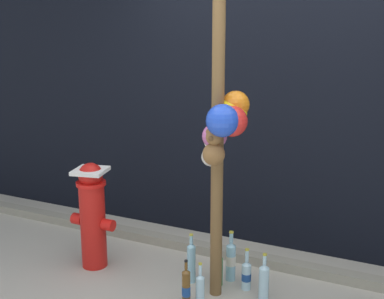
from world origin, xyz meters
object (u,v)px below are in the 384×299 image
object	(u,v)px
bottle_5	(246,274)
bottle_1	(219,268)
fire_hydrant	(92,213)
bottle_0	(231,260)
bottle_4	(264,281)
bottle_6	(200,289)
bottle_2	(186,288)
memorial_post	(223,102)
bottle_3	(191,262)

from	to	relation	value
bottle_5	bottle_1	bearing A→B (deg)	-172.26
fire_hydrant	bottle_1	xyz separation A→B (m)	(1.05, 0.14, -0.33)
fire_hydrant	bottle_0	xyz separation A→B (m)	(1.10, 0.26, -0.30)
bottle_4	bottle_5	xyz separation A→B (m)	(-0.16, 0.08, -0.03)
bottle_0	bottle_5	size ratio (longest dim) A/B	1.23
bottle_1	bottle_6	world-z (taller)	bottle_1
bottle_2	bottle_6	xyz separation A→B (m)	(0.09, 0.05, -0.01)
bottle_4	bottle_6	size ratio (longest dim) A/B	1.08
memorial_post	bottle_1	bearing A→B (deg)	115.09
fire_hydrant	bottle_4	xyz separation A→B (m)	(1.42, 0.09, -0.32)
bottle_1	bottle_4	size ratio (longest dim) A/B	0.95
bottle_0	bottle_1	bearing A→B (deg)	-114.80
memorial_post	bottle_5	distance (m)	1.33
bottle_2	bottle_4	distance (m)	0.57
bottle_3	bottle_6	distance (m)	0.35
fire_hydrant	bottle_4	distance (m)	1.46
bottle_3	bottle_6	size ratio (longest dim) A/B	1.21
bottle_0	memorial_post	bearing A→B (deg)	-87.69
fire_hydrant	bottle_3	distance (m)	0.90
memorial_post	fire_hydrant	world-z (taller)	memorial_post
bottle_1	bottle_5	world-z (taller)	bottle_1
bottle_4	bottle_2	bearing A→B (deg)	-145.01
bottle_4	fire_hydrant	bearing A→B (deg)	-176.27
bottle_0	bottle_3	xyz separation A→B (m)	(-0.26, -0.16, 0.00)
bottle_0	bottle_2	bearing A→B (deg)	-106.59
bottle_5	bottle_6	bearing A→B (deg)	-121.21
bottle_1	bottle_3	size ratio (longest dim) A/B	0.86
bottle_1	bottle_6	bearing A→B (deg)	-91.21
bottle_0	bottle_2	world-z (taller)	bottle_0
fire_hydrant	bottle_1	size ratio (longest dim) A/B	2.59
memorial_post	bottle_6	distance (m)	1.32
bottle_2	bottle_6	distance (m)	0.10
bottle_2	bottle_6	bearing A→B (deg)	28.47
bottle_6	bottle_3	bearing A→B (deg)	125.92
bottle_3	bottle_5	world-z (taller)	bottle_3
bottle_4	bottle_6	world-z (taller)	bottle_4
bottle_1	bottle_4	bearing A→B (deg)	-7.92
bottle_0	bottle_1	size ratio (longest dim) A/B	1.19
bottle_2	bottle_5	size ratio (longest dim) A/B	1.07
bottle_3	bottle_4	bearing A→B (deg)	-0.38
memorial_post	bottle_3	xyz separation A→B (m)	(-0.27, 0.08, -1.27)
bottle_0	bottle_4	bearing A→B (deg)	-27.17
fire_hydrant	bottle_5	distance (m)	1.32
memorial_post	bottle_4	bearing A→B (deg)	14.53
bottle_2	bottle_1	bearing A→B (deg)	76.02
bottle_5	memorial_post	bearing A→B (deg)	-132.79
fire_hydrant	bottle_1	bearing A→B (deg)	7.83
bottle_6	memorial_post	bearing A→B (deg)	70.88
bottle_2	bottle_3	xyz separation A→B (m)	(-0.12, 0.33, 0.03)
bottle_3	bottle_4	distance (m)	0.58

